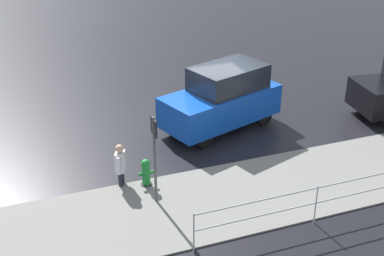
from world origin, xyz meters
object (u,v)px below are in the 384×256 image
object	(u,v)px
fire_hydrant	(146,173)
pedestrian	(120,163)
sign_post	(154,148)
moving_hatchback	(223,98)

from	to	relation	value
fire_hydrant	pedestrian	world-z (taller)	pedestrian
pedestrian	sign_post	distance (m)	1.57
moving_hatchback	fire_hydrant	world-z (taller)	moving_hatchback
fire_hydrant	sign_post	world-z (taller)	sign_post
fire_hydrant	sign_post	distance (m)	1.45
fire_hydrant	sign_post	size ratio (longest dim) A/B	0.33
fire_hydrant	sign_post	bearing A→B (deg)	90.84
pedestrian	sign_post	bearing A→B (deg)	119.33
sign_post	moving_hatchback	bearing A→B (deg)	-133.92
fire_hydrant	moving_hatchback	bearing A→B (deg)	-142.05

